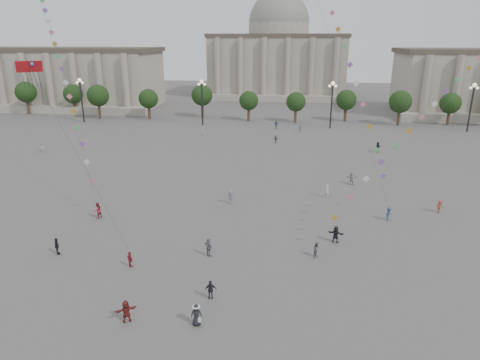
# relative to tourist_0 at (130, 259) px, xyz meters

# --- Properties ---
(ground) EXTENTS (360.00, 360.00, 0.00)m
(ground) POSITION_rel_tourist_0_xyz_m (7.52, -3.54, -0.77)
(ground) COLOR #585553
(ground) RESTS_ON ground
(hall_west) EXTENTS (84.00, 26.22, 17.20)m
(hall_west) POSITION_rel_tourist_0_xyz_m (-67.48, 90.35, 7.66)
(hall_west) COLOR #A69D8B
(hall_west) RESTS_ON ground
(hall_central) EXTENTS (48.30, 34.30, 35.50)m
(hall_central) POSITION_rel_tourist_0_xyz_m (7.52, 125.68, 13.46)
(hall_central) COLOR #A69D8B
(hall_central) RESTS_ON ground
(tree_row) EXTENTS (137.12, 5.12, 8.00)m
(tree_row) POSITION_rel_tourist_0_xyz_m (7.52, 74.46, 4.63)
(tree_row) COLOR #3B2E1D
(tree_row) RESTS_ON ground
(lamp_post_far_west) EXTENTS (2.00, 0.90, 10.65)m
(lamp_post_far_west) POSITION_rel_tourist_0_xyz_m (-37.48, 66.46, 6.58)
(lamp_post_far_west) COLOR #262628
(lamp_post_far_west) RESTS_ON ground
(lamp_post_mid_west) EXTENTS (2.00, 0.90, 10.65)m
(lamp_post_mid_west) POSITION_rel_tourist_0_xyz_m (-7.48, 66.46, 6.58)
(lamp_post_mid_west) COLOR #262628
(lamp_post_mid_west) RESTS_ON ground
(lamp_post_mid_east) EXTENTS (2.00, 0.90, 10.65)m
(lamp_post_mid_east) POSITION_rel_tourist_0_xyz_m (22.52, 66.46, 6.58)
(lamp_post_mid_east) COLOR #262628
(lamp_post_mid_east) RESTS_ON ground
(lamp_post_far_east) EXTENTS (2.00, 0.90, 10.65)m
(lamp_post_far_east) POSITION_rel_tourist_0_xyz_m (52.52, 66.46, 6.58)
(lamp_post_far_east) COLOR #262628
(lamp_post_far_east) RESTS_ON ground
(person_crowd_0) EXTENTS (1.14, 0.59, 1.86)m
(person_crowd_0) POSITION_rel_tourist_0_xyz_m (10.18, 64.46, 0.16)
(person_crowd_0) COLOR navy
(person_crowd_0) RESTS_ON ground
(person_crowd_1) EXTENTS (1.15, 1.10, 1.88)m
(person_crowd_1) POSITION_rel_tourist_0_xyz_m (-31.24, 37.76, 0.17)
(person_crowd_1) COLOR silver
(person_crowd_1) RESTS_ON ground
(person_crowd_3) EXTENTS (1.73, 0.96, 1.78)m
(person_crowd_3) POSITION_rel_tourist_0_xyz_m (18.91, 7.41, 0.12)
(person_crowd_3) COLOR black
(person_crowd_3) RESTS_ON ground
(person_crowd_4) EXTENTS (1.37, 1.24, 1.52)m
(person_crowd_4) POSITION_rel_tourist_0_xyz_m (15.60, 61.82, -0.01)
(person_crowd_4) COLOR #ADACA9
(person_crowd_4) RESTS_ON ground
(person_crowd_6) EXTENTS (1.21, 0.78, 1.77)m
(person_crowd_6) POSITION_rel_tourist_0_xyz_m (6.70, 16.68, 0.12)
(person_crowd_6) COLOR slate
(person_crowd_6) RESTS_ON ground
(person_crowd_7) EXTENTS (1.74, 0.61, 1.85)m
(person_crowd_7) POSITION_rel_tourist_0_xyz_m (22.71, 26.26, 0.16)
(person_crowd_7) COLOR #B2B3AE
(person_crowd_7) RESTS_ON ground
(person_crowd_8) EXTENTS (1.18, 0.99, 1.58)m
(person_crowd_8) POSITION_rel_tourist_0_xyz_m (31.84, 16.93, 0.02)
(person_crowd_8) COLOR #A03F2B
(person_crowd_8) RESTS_ON ground
(person_crowd_9) EXTENTS (1.48, 1.74, 1.88)m
(person_crowd_9) POSITION_rel_tourist_0_xyz_m (29.56, 45.36, 0.17)
(person_crowd_9) COLOR black
(person_crowd_9) RESTS_ON ground
(person_crowd_10) EXTENTS (0.57, 0.68, 1.59)m
(person_crowd_10) POSITION_rel_tourist_0_xyz_m (-4.76, 54.09, 0.03)
(person_crowd_10) COLOR #B4B3AF
(person_crowd_10) RESTS_ON ground
(person_crowd_12) EXTENTS (1.43, 1.24, 1.56)m
(person_crowd_12) POSITION_rel_tourist_0_xyz_m (10.77, 50.46, 0.01)
(person_crowd_12) COLOR slate
(person_crowd_12) RESTS_ON ground
(person_crowd_13) EXTENTS (0.74, 0.74, 1.73)m
(person_crowd_13) POSITION_rel_tourist_0_xyz_m (18.91, 20.55, 0.10)
(person_crowd_13) COLOR silver
(person_crowd_13) RESTS_ON ground
(tourist_0) EXTENTS (0.93, 0.87, 1.54)m
(tourist_0) POSITION_rel_tourist_0_xyz_m (0.00, 0.00, 0.00)
(tourist_0) COLOR maroon
(tourist_0) RESTS_ON ground
(tourist_1) EXTENTS (0.97, 1.03, 1.71)m
(tourist_1) POSITION_rel_tourist_0_xyz_m (-7.85, 1.42, 0.09)
(tourist_1) COLOR black
(tourist_1) RESTS_ON ground
(tourist_2) EXTENTS (1.64, 1.29, 1.74)m
(tourist_2) POSITION_rel_tourist_0_xyz_m (2.65, -7.62, 0.10)
(tourist_2) COLOR maroon
(tourist_2) RESTS_ON ground
(tourist_3) EXTENTS (1.14, 1.06, 1.88)m
(tourist_3) POSITION_rel_tourist_0_xyz_m (6.69, 2.88, 0.17)
(tourist_3) COLOR slate
(tourist_3) RESTS_ON ground
(tourist_4) EXTENTS (1.02, 0.59, 1.63)m
(tourist_4) POSITION_rel_tourist_0_xyz_m (8.21, -3.99, 0.05)
(tourist_4) COLOR black
(tourist_4) RESTS_ON ground
(kite_flyer_0) EXTENTS (1.10, 1.18, 1.93)m
(kite_flyer_0) POSITION_rel_tourist_0_xyz_m (-7.81, 10.24, 0.20)
(kite_flyer_0) COLOR maroon
(kite_flyer_0) RESTS_ON ground
(kite_flyer_1) EXTENTS (1.08, 1.16, 1.57)m
(kite_flyer_1) POSITION_rel_tourist_0_xyz_m (25.38, 13.83, 0.02)
(kite_flyer_1) COLOR navy
(kite_flyer_1) RESTS_ON ground
(kite_flyer_2) EXTENTS (0.87, 0.93, 1.52)m
(kite_flyer_2) POSITION_rel_tourist_0_xyz_m (16.88, 4.06, -0.01)
(kite_flyer_2) COLOR slate
(kite_flyer_2) RESTS_ON ground
(hat_person) EXTENTS (0.89, 0.63, 1.70)m
(hat_person) POSITION_rel_tourist_0_xyz_m (7.83, -7.37, 0.12)
(hat_person) COLOR black
(hat_person) RESTS_ON ground
(dragon_kite) EXTENTS (5.85, 2.84, 18.90)m
(dragon_kite) POSITION_rel_tourist_0_xyz_m (-9.47, 3.97, 15.79)
(dragon_kite) COLOR #AC1218
(dragon_kite) RESTS_ON ground
(kite_train_west) EXTENTS (24.31, 30.49, 55.33)m
(kite_train_west) POSITION_rel_tourist_0_xyz_m (-20.54, 26.58, 22.03)
(kite_train_west) COLOR #3F3F3F
(kite_train_west) RESTS_ON ground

